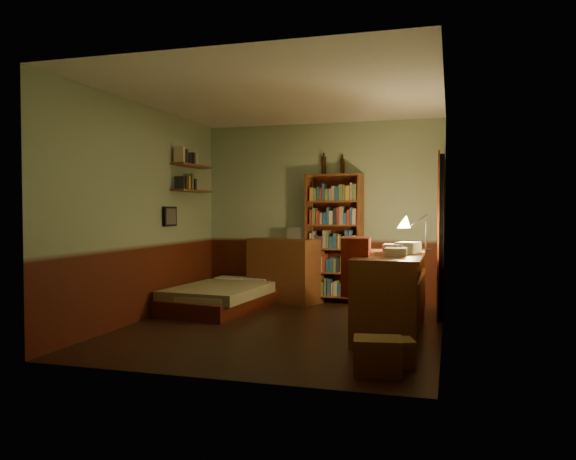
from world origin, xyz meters
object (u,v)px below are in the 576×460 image
(bookshelf, at_px, (334,239))
(desk, at_px, (391,295))
(office_chair, at_px, (376,289))
(bed, at_px, (224,288))
(cardboard_box_b, at_px, (394,352))
(dresser, at_px, (285,270))
(desk_lamp, at_px, (426,226))
(cardboard_box_a, at_px, (378,356))
(mini_stereo, at_px, (298,233))

(bookshelf, height_order, desk, bookshelf)
(office_chair, bearing_deg, bed, 146.85)
(cardboard_box_b, bearing_deg, dresser, 121.97)
(desk_lamp, relative_size, office_chair, 0.56)
(dresser, relative_size, desk_lamp, 1.83)
(dresser, height_order, desk_lamp, desk_lamp)
(cardboard_box_a, bearing_deg, bed, 134.09)
(dresser, bearing_deg, desk_lamp, -9.94)
(dresser, xyz_separation_m, office_chair, (1.57, -1.98, 0.05))
(dresser, distance_m, desk_lamp, 2.42)
(cardboard_box_b, bearing_deg, desk, 97.32)
(bed, height_order, cardboard_box_a, bed)
(desk, relative_size, office_chair, 1.58)
(bookshelf, distance_m, desk, 2.18)
(office_chair, bearing_deg, desk, 50.35)
(dresser, height_order, cardboard_box_a, dresser)
(dresser, bearing_deg, desk, -27.49)
(desk, relative_size, desk_lamp, 2.84)
(mini_stereo, relative_size, desk, 0.18)
(desk, height_order, office_chair, office_chair)
(bookshelf, bearing_deg, bed, -138.86)
(dresser, distance_m, mini_stereo, 0.58)
(office_chair, distance_m, cardboard_box_a, 1.33)
(desk_lamp, xyz_separation_m, cardboard_box_a, (-0.29, -2.13, -1.00))
(bookshelf, height_order, cardboard_box_b, bookshelf)
(dresser, relative_size, desk, 0.64)
(cardboard_box_b, bearing_deg, desk_lamp, 84.43)
(cardboard_box_b, bearing_deg, bookshelf, 110.64)
(mini_stereo, relative_size, desk_lamp, 0.52)
(desk_lamp, xyz_separation_m, cardboard_box_b, (-0.18, -1.85, -1.03))
(office_chair, bearing_deg, mini_stereo, 118.84)
(bookshelf, distance_m, desk_lamp, 1.81)
(cardboard_box_a, distance_m, cardboard_box_b, 0.30)
(bed, height_order, cardboard_box_b, bed)
(dresser, xyz_separation_m, bookshelf, (0.70, 0.08, 0.46))
(bed, xyz_separation_m, desk, (2.34, -0.99, 0.15))
(bed, xyz_separation_m, bookshelf, (1.34, 0.88, 0.64))
(bookshelf, height_order, office_chair, bookshelf)
(cardboard_box_a, bearing_deg, mini_stereo, 115.10)
(desk, bearing_deg, dresser, 133.05)
(desk_lamp, bearing_deg, bookshelf, 140.48)
(mini_stereo, height_order, office_chair, mini_stereo)
(bed, bearing_deg, mini_stereo, 56.54)
(desk_lamp, relative_size, cardboard_box_b, 1.76)
(bed, distance_m, dresser, 1.03)
(dresser, xyz_separation_m, desk_lamp, (2.04, -1.12, 0.69))
(mini_stereo, distance_m, office_chair, 2.58)
(dresser, distance_m, cardboard_box_a, 3.71)
(dresser, bearing_deg, bed, -109.59)
(desk, xyz_separation_m, cardboard_box_b, (0.15, -1.19, -0.32))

